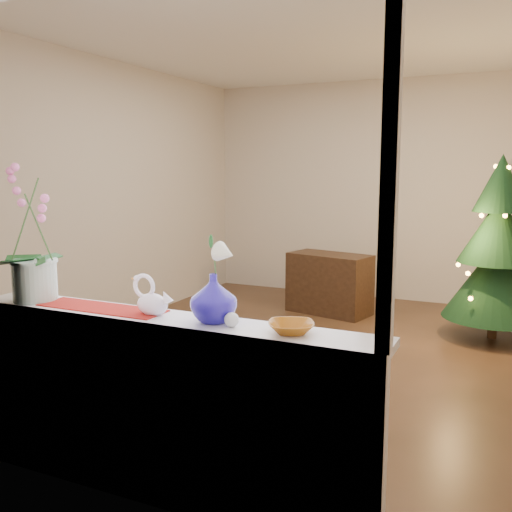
{
  "coord_description": "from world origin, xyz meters",
  "views": [
    {
      "loc": [
        1.53,
        -4.61,
        1.63
      ],
      "look_at": [
        0.04,
        -1.4,
        1.08
      ],
      "focal_mm": 40.0,
      "sensor_mm": 36.0,
      "label": 1
    }
  ],
  "objects_px": {
    "blue_vase": "(213,295)",
    "paperweight": "(232,320)",
    "amber_dish": "(291,328)",
    "swan": "(152,296)",
    "xmas_tree": "(497,248)",
    "side_table": "(329,284)",
    "orchid_pot": "(32,233)"
  },
  "relations": [
    {
      "from": "orchid_pot",
      "to": "xmas_tree",
      "type": "distance_m",
      "value": 4.21
    },
    {
      "from": "xmas_tree",
      "to": "side_table",
      "type": "bearing_deg",
      "value": 170.8
    },
    {
      "from": "amber_dish",
      "to": "orchid_pot",
      "type": "bearing_deg",
      "value": -179.78
    },
    {
      "from": "swan",
      "to": "xmas_tree",
      "type": "xyz_separation_m",
      "value": [
        1.42,
        3.57,
        -0.13
      ]
    },
    {
      "from": "blue_vase",
      "to": "paperweight",
      "type": "xyz_separation_m",
      "value": [
        0.11,
        -0.04,
        -0.1
      ]
    },
    {
      "from": "xmas_tree",
      "to": "orchid_pot",
      "type": "bearing_deg",
      "value": -121.28
    },
    {
      "from": "swan",
      "to": "orchid_pot",
      "type": "bearing_deg",
      "value": -167.89
    },
    {
      "from": "blue_vase",
      "to": "paperweight",
      "type": "height_order",
      "value": "blue_vase"
    },
    {
      "from": "blue_vase",
      "to": "xmas_tree",
      "type": "relative_size",
      "value": 0.15
    },
    {
      "from": "paperweight",
      "to": "amber_dish",
      "type": "relative_size",
      "value": 0.4
    },
    {
      "from": "paperweight",
      "to": "amber_dish",
      "type": "bearing_deg",
      "value": 5.31
    },
    {
      "from": "orchid_pot",
      "to": "amber_dish",
      "type": "distance_m",
      "value": 1.52
    },
    {
      "from": "side_table",
      "to": "xmas_tree",
      "type": "bearing_deg",
      "value": 3.94
    },
    {
      "from": "blue_vase",
      "to": "xmas_tree",
      "type": "bearing_deg",
      "value": 73.0
    },
    {
      "from": "xmas_tree",
      "to": "swan",
      "type": "bearing_deg",
      "value": -111.67
    },
    {
      "from": "amber_dish",
      "to": "swan",
      "type": "bearing_deg",
      "value": 179.84
    },
    {
      "from": "orchid_pot",
      "to": "side_table",
      "type": "bearing_deg",
      "value": 83.5
    },
    {
      "from": "orchid_pot",
      "to": "swan",
      "type": "bearing_deg",
      "value": 0.59
    },
    {
      "from": "swan",
      "to": "blue_vase",
      "type": "distance_m",
      "value": 0.33
    },
    {
      "from": "orchid_pot",
      "to": "amber_dish",
      "type": "height_order",
      "value": "orchid_pot"
    },
    {
      "from": "xmas_tree",
      "to": "amber_dish",
      "type": "bearing_deg",
      "value": -101.01
    },
    {
      "from": "paperweight",
      "to": "amber_dish",
      "type": "xyz_separation_m",
      "value": [
        0.28,
        0.03,
        -0.01
      ]
    },
    {
      "from": "blue_vase",
      "to": "swan",
      "type": "bearing_deg",
      "value": -177.52
    },
    {
      "from": "orchid_pot",
      "to": "paperweight",
      "type": "xyz_separation_m",
      "value": [
        1.2,
        -0.02,
        -0.33
      ]
    },
    {
      "from": "swan",
      "to": "blue_vase",
      "type": "height_order",
      "value": "blue_vase"
    },
    {
      "from": "paperweight",
      "to": "orchid_pot",
      "type": "bearing_deg",
      "value": 179.05
    },
    {
      "from": "swan",
      "to": "side_table",
      "type": "relative_size",
      "value": 0.25
    },
    {
      "from": "amber_dish",
      "to": "xmas_tree",
      "type": "xyz_separation_m",
      "value": [
        0.69,
        3.57,
        -0.06
      ]
    },
    {
      "from": "side_table",
      "to": "orchid_pot",
      "type": "bearing_deg",
      "value": -83.35
    },
    {
      "from": "orchid_pot",
      "to": "side_table",
      "type": "height_order",
      "value": "orchid_pot"
    },
    {
      "from": "paperweight",
      "to": "blue_vase",
      "type": "bearing_deg",
      "value": 159.85
    },
    {
      "from": "swan",
      "to": "side_table",
      "type": "height_order",
      "value": "swan"
    }
  ]
}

